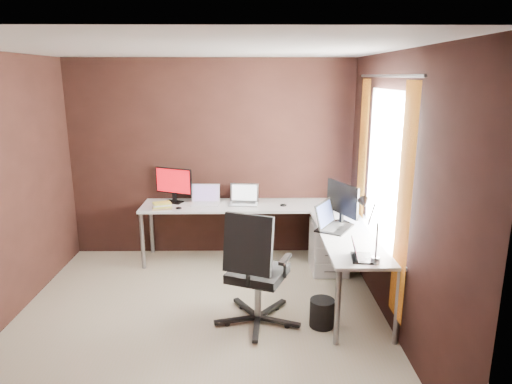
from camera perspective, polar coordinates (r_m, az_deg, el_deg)
room at (r=4.14m, az=-2.81°, el=0.28°), size 3.60×3.60×2.50m
desk at (r=5.25m, az=3.14°, el=-3.48°), size 2.65×2.25×0.73m
drawer_pedestal at (r=5.55m, az=9.10°, el=-6.79°), size 0.42×0.50×0.60m
monitor_left at (r=5.79m, az=-10.25°, el=1.09°), size 0.47×0.24×0.44m
monitor_right at (r=4.96m, az=10.76°, el=-1.07°), size 0.24×0.51×0.45m
laptop_white at (r=5.73m, az=-6.35°, el=-0.95°), size 0.36×0.26×0.23m
laptop_silver at (r=5.70m, az=-1.52°, el=-0.94°), size 0.38×0.29×0.24m
laptop_black_big at (r=4.85m, az=9.36°, el=-3.80°), size 0.47×0.51×0.28m
laptop_black_small at (r=4.11m, az=12.76°, el=-7.62°), size 0.21×0.27×0.17m
book_stack at (r=5.60m, az=-11.66°, el=-1.68°), size 0.26×0.24×0.07m
mouse_left at (r=5.53m, az=-9.65°, el=-1.99°), size 0.09×0.07×0.03m
mouse_corner at (r=5.58m, az=3.42°, el=-1.65°), size 0.09×0.06×0.03m
desk_lamp at (r=3.98m, az=13.85°, el=-3.59°), size 0.19×0.22×0.57m
office_chair at (r=4.35m, az=0.02°, el=-12.32°), size 0.63×0.67×1.13m
wastebasket at (r=4.44m, az=8.24°, el=-14.73°), size 0.24×0.24×0.27m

